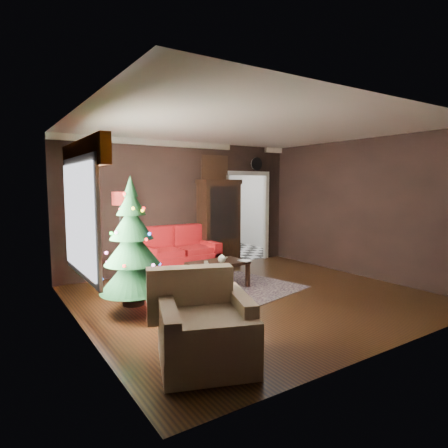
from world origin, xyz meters
TOP-DOWN VIEW (x-y plane):
  - floor at (0.00, 0.00)m, footprint 5.50×5.50m
  - ceiling at (0.00, 0.00)m, footprint 5.50×5.50m
  - wall_back at (0.00, 2.50)m, footprint 5.50×0.00m
  - wall_front at (0.00, -2.50)m, footprint 5.50×0.00m
  - wall_left at (-2.75, 0.00)m, footprint 0.00×5.50m
  - wall_right at (2.75, 0.00)m, footprint 0.00×5.50m
  - doorway at (1.70, 2.50)m, footprint 1.10×0.10m
  - left_window at (-2.71, 0.20)m, footprint 0.05×1.60m
  - valance at (-2.63, 0.20)m, footprint 0.12×2.10m
  - kitchen_floor at (1.70, 4.00)m, footprint 3.00×3.00m
  - kitchen_window at (1.70, 5.45)m, footprint 0.70×0.06m
  - rug at (-0.19, 0.47)m, footprint 2.87×2.36m
  - loveseat at (-0.40, 2.05)m, footprint 1.70×0.90m
  - curio_cabinet at (0.75, 2.27)m, footprint 0.90×0.45m
  - floor_lamp at (-1.64, 1.86)m, footprint 0.37×0.37m
  - christmas_tree at (-2.01, 0.21)m, footprint 1.17×1.17m
  - armchair at (-1.88, -1.66)m, footprint 1.28×1.28m
  - coffee_table at (-0.22, 0.78)m, footprint 1.07×0.67m
  - teapot at (-0.21, 0.65)m, footprint 0.21×0.21m
  - cup_a at (-0.51, 0.70)m, footprint 0.10×0.10m
  - cup_b at (-0.59, 0.53)m, footprint 0.09×0.09m
  - book at (0.14, 0.53)m, footprint 0.16×0.05m
  - wall_clock at (1.95, 2.45)m, footprint 0.32×0.32m
  - painting at (0.75, 2.46)m, footprint 0.62×0.05m
  - kitchen_counter at (1.70, 5.20)m, footprint 1.80×0.60m
  - kitchen_table at (1.40, 3.70)m, footprint 0.70×0.70m

SIDE VIEW (x-z plane):
  - floor at x=0.00m, z-range 0.00..0.00m
  - kitchen_floor at x=1.70m, z-range 0.00..0.00m
  - rug at x=-0.19m, z-range 0.00..0.01m
  - coffee_table at x=-0.22m, z-range 0.01..0.48m
  - kitchen_table at x=1.40m, z-range 0.00..0.75m
  - kitchen_counter at x=1.70m, z-range 0.00..0.90m
  - armchair at x=-1.88m, z-range -0.05..0.97m
  - loveseat at x=-0.40m, z-range 0.00..1.00m
  - cup_b at x=-0.59m, z-range 0.48..0.55m
  - cup_a at x=-0.51m, z-range 0.48..0.55m
  - teapot at x=-0.21m, z-range 0.48..0.63m
  - book at x=0.14m, z-range 0.48..0.71m
  - floor_lamp at x=-1.64m, z-range -0.09..1.75m
  - curio_cabinet at x=0.75m, z-range 0.00..1.90m
  - doorway at x=1.70m, z-range 0.00..2.10m
  - christmas_tree at x=-2.01m, z-range 0.15..1.95m
  - wall_back at x=0.00m, z-range -1.35..4.15m
  - wall_front at x=0.00m, z-range -1.35..4.15m
  - wall_left at x=-2.75m, z-range -1.35..4.15m
  - wall_right at x=2.75m, z-range -1.35..4.15m
  - left_window at x=-2.71m, z-range 0.75..2.15m
  - kitchen_window at x=1.70m, z-range 1.35..2.05m
  - painting at x=0.75m, z-range 1.99..2.51m
  - valance at x=-2.63m, z-range 2.10..2.44m
  - wall_clock at x=1.95m, z-range 2.35..2.41m
  - ceiling at x=0.00m, z-range 2.80..2.80m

